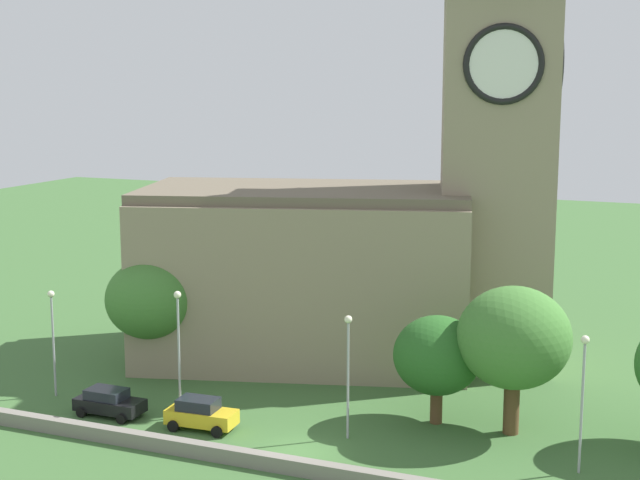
% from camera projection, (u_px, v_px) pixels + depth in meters
% --- Properties ---
extents(ground_plane, '(200.00, 200.00, 0.00)m').
position_uv_depth(ground_plane, '(383.00, 373.00, 64.34)').
color(ground_plane, '#3D6633').
extents(church, '(30.88, 18.55, 30.67)m').
position_uv_depth(church, '(366.00, 232.00, 66.25)').
color(church, gray).
rests_on(church, ground).
extents(quay_barrier, '(43.34, 0.70, 0.82)m').
position_uv_depth(quay_barrier, '(276.00, 463.00, 48.26)').
color(quay_barrier, gray).
rests_on(quay_barrier, ground).
extents(car_black, '(4.20, 2.11, 1.63)m').
position_uv_depth(car_black, '(109.00, 402.00, 56.11)').
color(car_black, black).
rests_on(car_black, ground).
extents(car_yellow, '(4.14, 2.20, 1.83)m').
position_uv_depth(car_yellow, '(201.00, 414.00, 53.88)').
color(car_yellow, gold).
rests_on(car_yellow, ground).
extents(streetlamp_west_end, '(0.44, 0.44, 6.88)m').
position_uv_depth(streetlamp_west_end, '(53.00, 326.00, 58.91)').
color(streetlamp_west_end, '#9EA0A5').
rests_on(streetlamp_west_end, ground).
extents(streetlamp_west_mid, '(0.44, 0.44, 7.76)m').
position_uv_depth(streetlamp_west_mid, '(178.00, 335.00, 54.94)').
color(streetlamp_west_mid, '#9EA0A5').
rests_on(streetlamp_west_mid, ground).
extents(streetlamp_central, '(0.44, 0.44, 7.11)m').
position_uv_depth(streetlamp_central, '(348.00, 357.00, 51.85)').
color(streetlamp_central, '#9EA0A5').
rests_on(streetlamp_central, ground).
extents(streetlamp_east_mid, '(0.44, 0.44, 7.29)m').
position_uv_depth(streetlamp_east_mid, '(583.00, 382.00, 47.21)').
color(streetlamp_east_mid, '#9EA0A5').
rests_on(streetlamp_east_mid, ground).
extents(tree_churchyard, '(5.99, 5.99, 7.98)m').
position_uv_depth(tree_churchyard, '(150.00, 300.00, 63.17)').
color(tree_churchyard, brown).
rests_on(tree_churchyard, ground).
extents(tree_riverside_east, '(6.44, 6.44, 8.55)m').
position_uv_depth(tree_riverside_east, '(514.00, 338.00, 52.45)').
color(tree_riverside_east, brown).
rests_on(tree_riverside_east, ground).
extents(tree_by_tower, '(5.15, 5.15, 6.43)m').
position_uv_depth(tree_by_tower, '(437.00, 356.00, 54.34)').
color(tree_by_tower, brown).
rests_on(tree_by_tower, ground).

